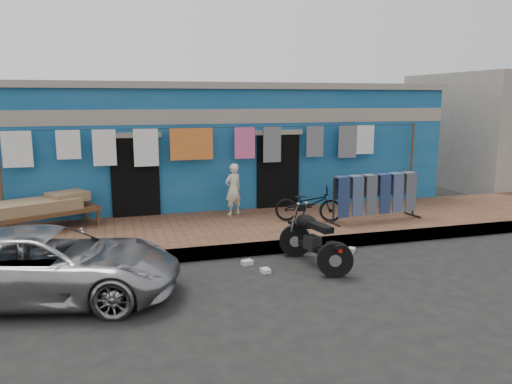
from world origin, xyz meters
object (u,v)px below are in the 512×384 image
object	(u,v)px
motorcycle	(314,238)
charpoy	(49,213)
bicycle	(309,200)
jeans_rack	(375,197)
car	(49,263)
seated_person	(233,189)

from	to	relation	value
motorcycle	charpoy	world-z (taller)	motorcycle
bicycle	jeans_rack	world-z (taller)	jeans_rack
charpoy	car	bearing A→B (deg)	-84.04
car	jeans_rack	distance (m)	7.01
car	motorcycle	distance (m)	4.39
seated_person	charpoy	xyz separation A→B (m)	(-4.06, -0.18, -0.26)
car	motorcycle	world-z (taller)	car
car	bicycle	xyz separation A→B (m)	(5.17, 2.49, 0.18)
charpoy	jeans_rack	size ratio (longest dim) A/B	1.01
car	bicycle	size ratio (longest dim) A/B	2.64
seated_person	jeans_rack	distance (m)	3.28
seated_person	motorcycle	world-z (taller)	seated_person
bicycle	jeans_rack	size ratio (longest dim) A/B	0.65
car	jeans_rack	size ratio (longest dim) A/B	1.72
jeans_rack	car	bearing A→B (deg)	-161.86
seated_person	motorcycle	distance (m)	3.39
seated_person	motorcycle	size ratio (longest dim) A/B	0.73
car	motorcycle	bearing A→B (deg)	-73.22
motorcycle	jeans_rack	xyz separation A→B (m)	(2.28, 1.89, 0.27)
seated_person	bicycle	xyz separation A→B (m)	(1.47, -1.10, -0.13)
car	charpoy	distance (m)	3.43
bicycle	charpoy	world-z (taller)	bicycle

